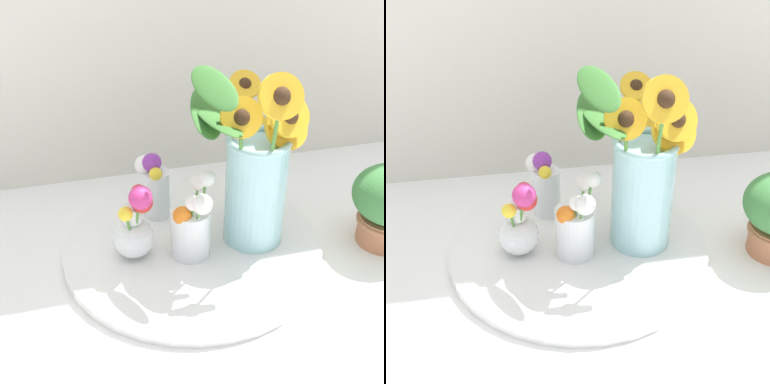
# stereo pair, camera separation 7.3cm
# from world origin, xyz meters

# --- Properties ---
(ground_plane) EXTENTS (6.00, 6.00, 0.00)m
(ground_plane) POSITION_xyz_m (0.00, 0.00, 0.00)
(ground_plane) COLOR white
(serving_tray) EXTENTS (0.52, 0.52, 0.02)m
(serving_tray) POSITION_xyz_m (0.03, 0.11, 0.01)
(serving_tray) COLOR white
(serving_tray) RESTS_ON ground_plane
(mason_jar_sunflowers) EXTENTS (0.24, 0.22, 0.38)m
(mason_jar_sunflowers) POSITION_xyz_m (0.15, 0.09, 0.17)
(mason_jar_sunflowers) COLOR #9ED1D6
(mason_jar_sunflowers) RESTS_ON serving_tray
(vase_small_center) EXTENTS (0.10, 0.11, 0.17)m
(vase_small_center) POSITION_xyz_m (0.02, 0.07, 0.09)
(vase_small_center) COLOR white
(vase_small_center) RESTS_ON serving_tray
(vase_bulb_right) EXTENTS (0.08, 0.09, 0.17)m
(vase_bulb_right) POSITION_xyz_m (-0.09, 0.09, 0.09)
(vase_bulb_right) COLOR white
(vase_bulb_right) RESTS_ON serving_tray
(vase_small_back) EXTENTS (0.07, 0.08, 0.15)m
(vase_small_back) POSITION_xyz_m (-0.02, 0.22, 0.10)
(vase_small_back) COLOR white
(vase_small_back) RESTS_ON serving_tray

